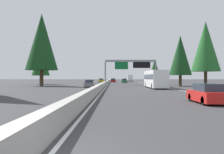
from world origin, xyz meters
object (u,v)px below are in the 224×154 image
object	(u,v)px
minivan_distant_a	(128,79)
oncoming_near	(90,84)
sedan_distant_b	(124,81)
conifer_right_mid	(206,46)
conifer_left_near	(42,42)
conifer_left_mid	(41,60)
sign_gantry_overhead	(131,65)
sedan_near_right	(208,94)
sedan_far_center	(113,80)
conifer_right_near	(180,55)
conifer_right_far	(155,68)
box_truck_mid_left	(130,78)
oncoming_far	(101,80)
bus_mid_center	(155,78)

from	to	relation	value
minivan_distant_a	oncoming_near	size ratio (longest dim) A/B	1.14
sedan_distant_b	conifer_right_mid	size ratio (longest dim) A/B	0.29
conifer_left_near	conifer_left_mid	world-z (taller)	conifer_left_near
conifer_left_mid	sign_gantry_overhead	bearing A→B (deg)	-104.72
sedan_near_right	minivan_distant_a	distance (m)	107.16
conifer_left_mid	sedan_far_center	bearing A→B (deg)	-36.18
conifer_right_near	conifer_right_far	xyz separation A→B (m)	(42.06, -1.76, -1.05)
sedan_distant_b	sedan_far_center	xyz separation A→B (m)	(10.58, 3.74, 0.00)
box_truck_mid_left	minivan_distant_a	bearing A→B (deg)	0.39
sedan_distant_b	conifer_right_near	distance (m)	32.15
conifer_left_mid	minivan_distant_a	bearing A→B (deg)	-24.17
sedan_distant_b	sedan_far_center	size ratio (longest dim) A/B	1.00
sedan_far_center	conifer_right_near	bearing A→B (deg)	-160.26
sign_gantry_overhead	oncoming_far	distance (m)	34.49
conifer_right_near	oncoming_far	bearing A→B (deg)	25.36
sign_gantry_overhead	sedan_distant_b	distance (m)	22.98
sign_gantry_overhead	conifer_right_far	world-z (taller)	conifer_right_far
oncoming_near	conifer_right_far	world-z (taller)	conifer_right_far
conifer_right_near	conifer_left_near	xyz separation A→B (m)	(1.20, 30.07, 3.12)
box_truck_mid_left	conifer_right_mid	distance (m)	58.64
conifer_right_mid	conifer_right_far	size ratio (longest dim) A/B	1.64
sedan_far_center	bus_mid_center	bearing A→B (deg)	-171.09
conifer_right_far	oncoming_near	bearing A→B (deg)	156.74
box_truck_mid_left	conifer_right_near	world-z (taller)	conifer_right_near
sedan_distant_b	conifer_left_mid	xyz separation A→B (m)	(-16.24, 23.35, 5.95)
sedan_far_center	conifer_right_near	distance (m)	43.22
bus_mid_center	oncoming_far	distance (m)	50.04
bus_mid_center	sedan_distant_b	distance (m)	38.29
sedan_near_right	sedan_far_center	world-z (taller)	same
sign_gantry_overhead	sedan_distant_b	bearing A→B (deg)	1.89
conifer_right_near	conifer_right_far	bearing A→B (deg)	-2.40
conifer_left_mid	conifer_right_near	bearing A→B (deg)	-111.59
oncoming_near	conifer_left_mid	distance (m)	25.26
minivan_distant_a	conifer_right_mid	bearing A→B (deg)	-168.56
sedan_near_right	conifer_right_far	bearing A→B (deg)	-6.78
sedan_near_right	conifer_right_far	xyz separation A→B (m)	(75.31, -8.95, 4.87)
oncoming_far	conifer_left_mid	world-z (taller)	conifer_left_mid
minivan_distant_a	sedan_distant_b	bearing A→B (deg)	175.12
sedan_distant_b	conifer_left_near	world-z (taller)	conifer_left_near
bus_mid_center	conifer_right_near	size ratio (longest dim) A/B	1.06
sedan_far_center	oncoming_far	bearing A→B (deg)	91.76
conifer_right_near	conifer_right_mid	xyz separation A→B (m)	(4.49, -7.10, 2.52)
minivan_distant_a	conifer_left_mid	world-z (taller)	conifer_left_mid
minivan_distant_a	oncoming_far	size ratio (longest dim) A/B	1.14
sedan_far_center	conifer_left_near	distance (m)	43.06
oncoming_far	conifer_right_far	distance (m)	21.44
sedan_near_right	bus_mid_center	distance (m)	24.92
conifer_right_far	conifer_left_mid	world-z (taller)	conifer_left_mid
oncoming_near	conifer_right_mid	distance (m)	29.07
sedan_far_center	conifer_right_near	xyz separation A→B (m)	(-40.30, -14.46, 5.92)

